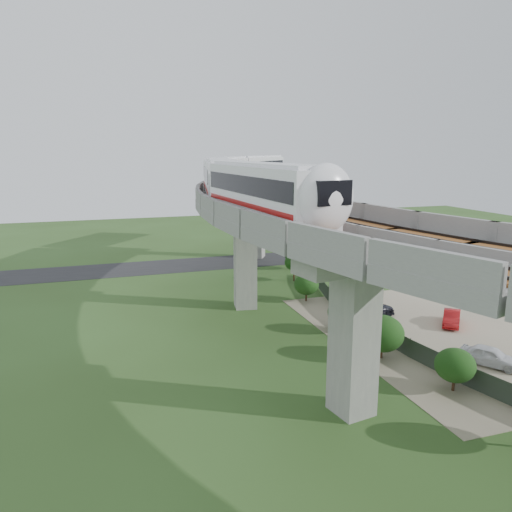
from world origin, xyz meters
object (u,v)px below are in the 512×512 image
(car_white, at_px, (491,356))
(car_dark, at_px, (371,309))
(car_red, at_px, (452,318))
(metro_train, at_px, (244,174))

(car_white, distance_m, car_dark, 12.12)
(car_dark, bearing_deg, car_white, -179.51)
(car_red, bearing_deg, metro_train, 166.96)
(car_dark, bearing_deg, metro_train, 17.82)
(car_white, xyz_separation_m, car_dark, (-2.42, 11.88, -0.00))
(metro_train, distance_m, car_red, 25.25)
(car_dark, bearing_deg, car_red, -138.11)
(metro_train, relative_size, car_dark, 12.31)
(metro_train, distance_m, car_dark, 19.75)
(car_red, bearing_deg, car_white, -70.32)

